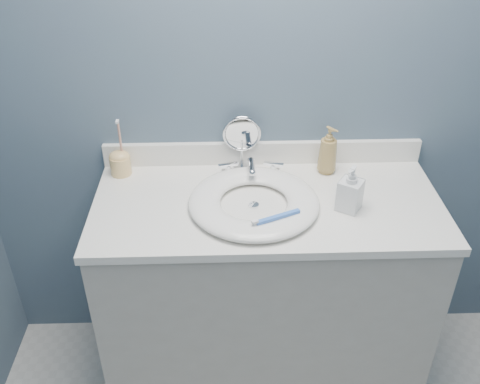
{
  "coord_description": "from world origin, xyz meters",
  "views": [
    {
      "loc": [
        -0.15,
        -0.56,
        1.94
      ],
      "look_at": [
        -0.1,
        0.94,
        0.94
      ],
      "focal_mm": 40.0,
      "sensor_mm": 36.0,
      "label": 1
    }
  ],
  "objects_px": {
    "makeup_mirror": "(242,139)",
    "soap_bottle_amber": "(328,150)",
    "toothbrush_holder": "(120,162)",
    "soap_bottle_clear": "(351,188)"
  },
  "relations": [
    {
      "from": "makeup_mirror",
      "to": "toothbrush_holder",
      "type": "xyz_separation_m",
      "value": [
        -0.46,
        -0.04,
        -0.07
      ]
    },
    {
      "from": "soap_bottle_amber",
      "to": "toothbrush_holder",
      "type": "distance_m",
      "value": 0.78
    },
    {
      "from": "makeup_mirror",
      "to": "toothbrush_holder",
      "type": "bearing_deg",
      "value": -175.87
    },
    {
      "from": "makeup_mirror",
      "to": "soap_bottle_amber",
      "type": "xyz_separation_m",
      "value": [
        0.32,
        -0.05,
        -0.02
      ]
    },
    {
      "from": "soap_bottle_clear",
      "to": "toothbrush_holder",
      "type": "xyz_separation_m",
      "value": [
        -0.81,
        0.26,
        -0.03
      ]
    },
    {
      "from": "soap_bottle_amber",
      "to": "toothbrush_holder",
      "type": "height_order",
      "value": "toothbrush_holder"
    },
    {
      "from": "makeup_mirror",
      "to": "soap_bottle_amber",
      "type": "height_order",
      "value": "makeup_mirror"
    },
    {
      "from": "toothbrush_holder",
      "to": "soap_bottle_amber",
      "type": "bearing_deg",
      "value": -0.81
    },
    {
      "from": "soap_bottle_amber",
      "to": "makeup_mirror",
      "type": "bearing_deg",
      "value": 132.7
    },
    {
      "from": "makeup_mirror",
      "to": "toothbrush_holder",
      "type": "distance_m",
      "value": 0.46
    }
  ]
}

